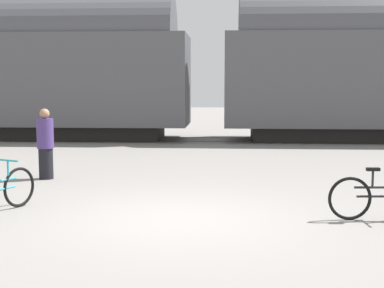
{
  "coord_description": "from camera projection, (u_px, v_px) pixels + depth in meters",
  "views": [
    {
      "loc": [
        0.76,
        -8.13,
        2.09
      ],
      "look_at": [
        0.19,
        0.67,
        1.1
      ],
      "focal_mm": 50.0,
      "sensor_mm": 36.0,
      "label": 1
    }
  ],
  "objects": [
    {
      "name": "rail_far",
      "position": [
        207.0,
        138.0,
        20.93
      ],
      "size": [
        39.32,
        0.07,
        0.01
      ],
      "primitive_type": "cube",
      "color": "#4C4238",
      "rests_on": "ground_plane"
    },
    {
      "name": "person_in_purple",
      "position": [
        45.0,
        144.0,
        11.77
      ],
      "size": [
        0.37,
        0.37,
        1.56
      ],
      "rotation": [
        0.0,
        0.0,
        6.21
      ],
      "color": "black",
      "rests_on": "ground_plane"
    },
    {
      "name": "ground_plane",
      "position": [
        177.0,
        218.0,
        8.35
      ],
      "size": [
        80.0,
        80.0,
        0.0
      ],
      "primitive_type": "plane",
      "color": "gray"
    },
    {
      "name": "freight_train",
      "position": [
        206.0,
        65.0,
        19.9
      ],
      "size": [
        27.32,
        3.11,
        5.39
      ],
      "color": "black",
      "rests_on": "ground_plane"
    },
    {
      "name": "bicycle_black",
      "position": [
        384.0,
        197.0,
        8.23
      ],
      "size": [
        1.73,
        0.46,
        0.84
      ],
      "color": "black",
      "rests_on": "ground_plane"
    },
    {
      "name": "rail_near",
      "position": [
        205.0,
        141.0,
        19.5
      ],
      "size": [
        39.32,
        0.07,
        0.01
      ],
      "primitive_type": "cube",
      "color": "#4C4238",
      "rests_on": "ground_plane"
    }
  ]
}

